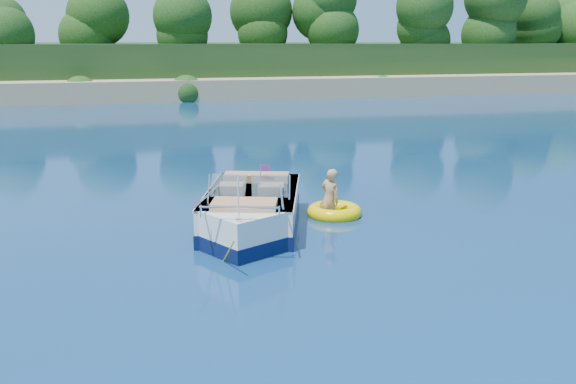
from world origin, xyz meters
name	(u,v)px	position (x,y,z in m)	size (l,w,h in m)	color
ground	(401,246)	(0.00, 0.00, 0.00)	(160.00, 160.00, 0.00)	#0A204A
shoreline	(163,70)	(0.00, 63.77, 0.98)	(170.00, 59.00, 6.00)	tan
treeline	(184,24)	(0.04, 41.01, 5.55)	(150.00, 7.12, 8.19)	black
motorboat	(251,214)	(-2.82, 2.02, 0.38)	(3.17, 5.64, 1.94)	silver
tow_tube	(334,212)	(-0.56, 2.72, 0.09)	(1.81, 1.81, 0.36)	#FFD500
boy	(329,215)	(-0.69, 2.76, 0.00)	(0.58, 0.38, 1.59)	tan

